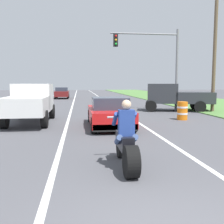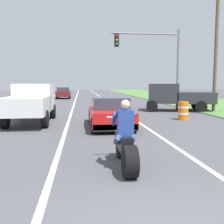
{
  "view_description": "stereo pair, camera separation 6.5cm",
  "coord_description": "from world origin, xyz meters",
  "views": [
    {
      "loc": [
        -1.2,
        -2.8,
        1.99
      ],
      "look_at": [
        -0.06,
        6.22,
        1.0
      ],
      "focal_mm": 42.01,
      "sensor_mm": 36.0,
      "label": 1
    },
    {
      "loc": [
        -1.14,
        -2.81,
        1.99
      ],
      "look_at": [
        -0.06,
        6.22,
        1.0
      ],
      "focal_mm": 42.01,
      "sensor_mm": 36.0,
      "label": 2
    }
  ],
  "objects": [
    {
      "name": "motorcycle_with_rider",
      "position": [
        -0.13,
        3.07,
        0.59
      ],
      "size": [
        0.7,
        2.21,
        1.62
      ],
      "color": "black",
      "rests_on": "ground"
    },
    {
      "name": "lane_stripe_right_solid",
      "position": [
        1.8,
        20.0,
        0.0
      ],
      "size": [
        0.14,
        120.0,
        0.01
      ],
      "primitive_type": "cube",
      "color": "white",
      "rests_on": "ground"
    },
    {
      "name": "pickup_truck_right_shoulder_dark_grey",
      "position": [
        5.75,
        15.54,
        1.11
      ],
      "size": [
        5.14,
        3.14,
        1.98
      ],
      "color": "#2D3035",
      "rests_on": "ground"
    },
    {
      "name": "lane_stripe_left_solid",
      "position": [
        -5.4,
        20.0,
        0.0
      ],
      "size": [
        0.14,
        120.0,
        0.01
      ],
      "primitive_type": "cube",
      "color": "white",
      "rests_on": "ground"
    },
    {
      "name": "utility_pole_roadside",
      "position": [
        8.12,
        14.53,
        3.79
      ],
      "size": [
        0.24,
        0.24,
        7.58
      ],
      "primitive_type": "cylinder",
      "color": "brown",
      "rests_on": "ground"
    },
    {
      "name": "lane_stripe_centre_dashed",
      "position": [
        -1.8,
        20.0,
        0.0
      ],
      "size": [
        0.14,
        120.0,
        0.01
      ],
      "primitive_type": "cube",
      "color": "white",
      "rests_on": "ground"
    },
    {
      "name": "grass_verge_right",
      "position": [
        11.92,
        20.0,
        0.03
      ],
      "size": [
        10.0,
        120.0,
        0.06
      ],
      "primitive_type": "cube",
      "color": "#517F3D",
      "rests_on": "ground"
    },
    {
      "name": "sports_car_red",
      "position": [
        0.18,
        9.11,
        0.63
      ],
      "size": [
        1.84,
        4.3,
        1.37
      ],
      "color": "red",
      "rests_on": "ground"
    },
    {
      "name": "construction_barrel_nearest",
      "position": [
        4.43,
        10.92,
        0.5
      ],
      "size": [
        0.58,
        0.58,
        1.0
      ],
      "color": "orange",
      "rests_on": "ground"
    },
    {
      "name": "distant_car_far_ahead",
      "position": [
        -3.44,
        32.71,
        0.77
      ],
      "size": [
        1.8,
        4.0,
        1.5
      ],
      "color": "maroon",
      "rests_on": "ground"
    },
    {
      "name": "pickup_truck_left_lane_white",
      "position": [
        -3.63,
        10.76,
        1.11
      ],
      "size": [
        2.02,
        4.8,
        1.98
      ],
      "color": "silver",
      "rests_on": "ground"
    },
    {
      "name": "traffic_light_mast_near",
      "position": [
        4.51,
        16.31,
        4.03
      ],
      "size": [
        5.13,
        0.34,
        6.0
      ],
      "color": "gray",
      "rests_on": "ground"
    }
  ]
}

